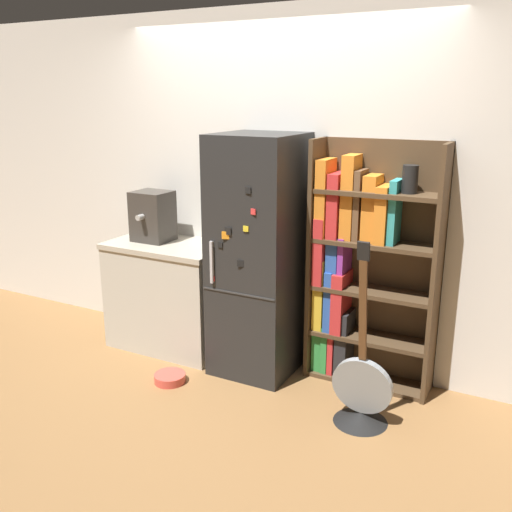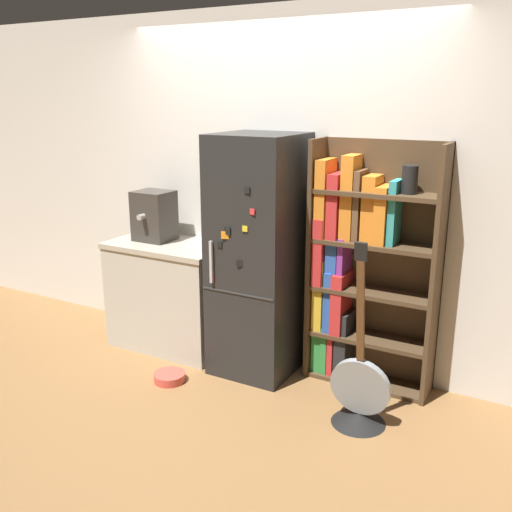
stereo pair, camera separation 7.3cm
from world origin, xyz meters
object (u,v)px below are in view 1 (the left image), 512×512
Objects in this scene: bookshelf at (359,266)px; pet_bowl at (170,377)px; guitar at (361,398)px; espresso_machine at (153,216)px; refrigerator at (258,256)px.

pet_bowl is at bearing -148.48° from bookshelf.
bookshelf is at bearing 31.52° from pet_bowl.
espresso_machine is at bearing 167.58° from guitar.
refrigerator reaches higher than guitar.
bookshelf is at bearing 112.43° from guitar.
pet_bowl is (-1.14, -0.70, -0.81)m from bookshelf.
bookshelf is 0.91m from guitar.
refrigerator is 7.67× the size of pet_bowl.
espresso_machine is at bearing -174.90° from bookshelf.
espresso_machine is 1.28m from pet_bowl.
bookshelf is 7.54× the size of pet_bowl.
espresso_machine is at bearing 133.21° from pet_bowl.
espresso_machine is (-0.97, 0.04, 0.19)m from refrigerator.
guitar is at bearing -67.57° from bookshelf.
refrigerator is 1.08m from pet_bowl.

